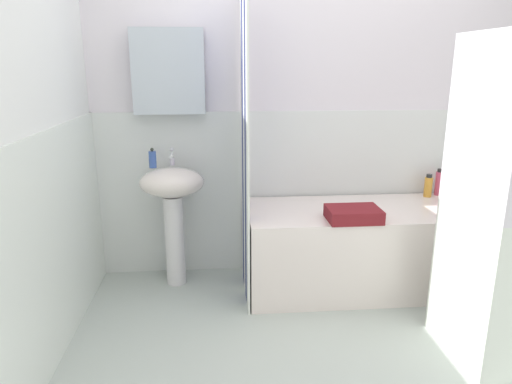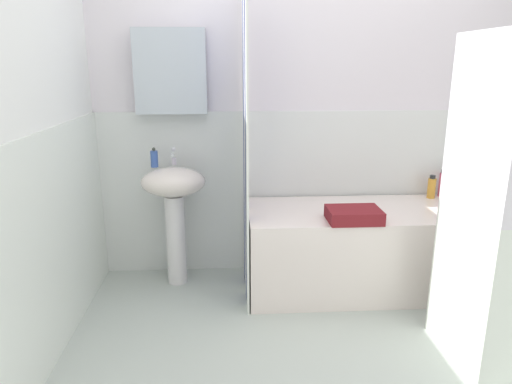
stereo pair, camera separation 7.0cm
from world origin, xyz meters
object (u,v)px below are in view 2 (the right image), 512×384
object	(u,v)px
body_wash_bottle	(442,184)
towel_folded	(354,215)
soap_dispenser	(154,159)
bathtub	(360,249)
shampoo_bottle	(432,187)
sink	(174,200)

from	to	relation	value
body_wash_bottle	towel_folded	distance (m)	0.96
soap_dispenser	bathtub	world-z (taller)	soap_dispenser
body_wash_bottle	shampoo_bottle	world-z (taller)	body_wash_bottle
shampoo_bottle	towel_folded	bearing A→B (deg)	-145.62
bathtub	body_wash_bottle	distance (m)	0.83
soap_dispenser	shampoo_bottle	bearing A→B (deg)	1.98
bathtub	shampoo_bottle	bearing A→B (deg)	23.20
bathtub	body_wash_bottle	world-z (taller)	body_wash_bottle
bathtub	body_wash_bottle	xyz separation A→B (m)	(0.68, 0.29, 0.38)
sink	towel_folded	world-z (taller)	sink
towel_folded	shampoo_bottle	bearing A→B (deg)	34.38
soap_dispenser	bathtub	bearing A→B (deg)	-7.30
sink	soap_dispenser	bearing A→B (deg)	167.50
shampoo_bottle	body_wash_bottle	bearing A→B (deg)	21.92
sink	soap_dispenser	xyz separation A→B (m)	(-0.12, 0.03, 0.28)
shampoo_bottle	bathtub	bearing A→B (deg)	-156.80
sink	bathtub	xyz separation A→B (m)	(1.28, -0.15, -0.33)
sink	body_wash_bottle	xyz separation A→B (m)	(1.96, 0.14, 0.05)
body_wash_bottle	towel_folded	bearing A→B (deg)	-146.97
soap_dispenser	bathtub	size ratio (longest dim) A/B	0.09
bathtub	towel_folded	bearing A→B (deg)	-118.10
body_wash_bottle	towel_folded	world-z (taller)	body_wash_bottle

